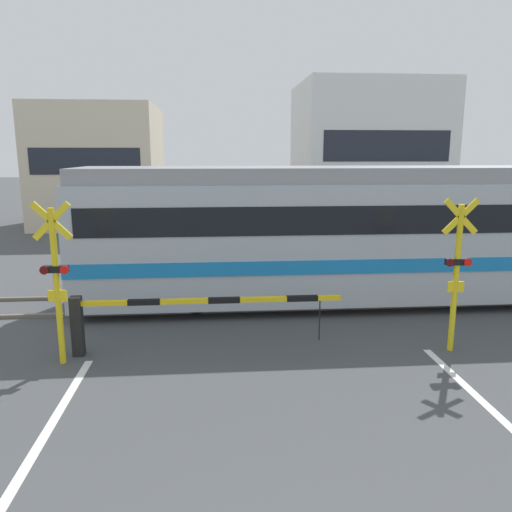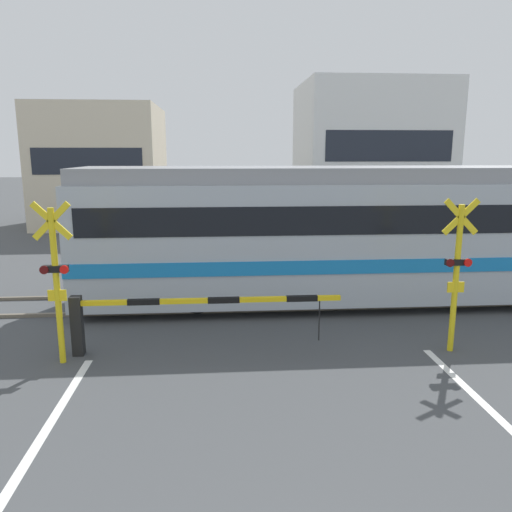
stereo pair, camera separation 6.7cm
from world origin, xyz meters
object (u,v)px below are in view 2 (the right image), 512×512
crossing_signal_right (457,269)px  crossing_barrier_near (156,311)px  crossing_signal_left (56,276)px  pedestrian (247,230)px  commuter_train (383,231)px  crossing_barrier_far (307,248)px

crossing_signal_right → crossing_barrier_near: bearing=176.6°
crossing_signal_left → pedestrian: 9.63m
commuter_train → pedestrian: (-3.10, 5.42, -0.78)m
commuter_train → crossing_barrier_far: (-1.37, 3.05, -1.00)m
crossing_signal_left → commuter_train: bearing=25.9°
crossing_barrier_near → pedestrian: 8.75m
commuter_train → crossing_signal_right: (0.29, -3.38, -0.20)m
crossing_signal_left → pedestrian: bearing=66.3°
crossing_barrier_near → pedestrian: (2.20, 8.46, 0.22)m
crossing_signal_left → crossing_signal_right: bearing=0.0°
crossing_barrier_far → crossing_barrier_near: bearing=-122.8°
crossing_barrier_near → pedestrian: pedestrian is taller
crossing_barrier_near → pedestrian: size_ratio=2.85×
crossing_signal_left → crossing_barrier_near: bearing=11.3°
crossing_barrier_far → crossing_signal_left: (-5.59, -6.44, 0.79)m
pedestrian → crossing_barrier_near: bearing=-104.6°
crossing_barrier_near → crossing_barrier_far: 7.26m
crossing_signal_left → crossing_signal_right: (7.26, 0.00, 0.00)m
crossing_barrier_near → crossing_signal_right: size_ratio=1.73×
commuter_train → crossing_signal_left: size_ratio=5.14×
crossing_barrier_near → crossing_signal_left: bearing=-168.7°
crossing_barrier_near → crossing_barrier_far: size_ratio=1.00×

